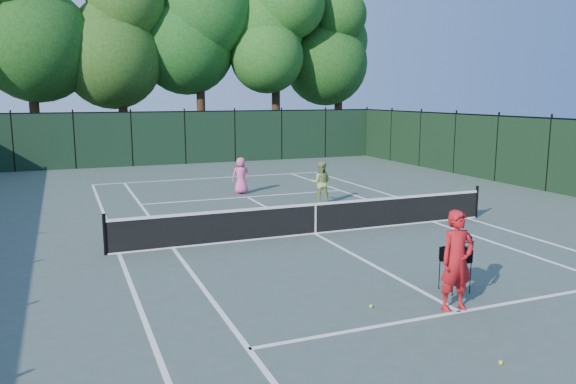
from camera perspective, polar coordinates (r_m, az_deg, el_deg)
name	(u,v)px	position (r m, az deg, el deg)	size (l,w,h in m)	color
ground	(315,234)	(16.32, 2.78, -4.26)	(90.00, 90.00, 0.00)	#425149
sideline_doubles_left	(119,254)	(14.95, -16.79, -6.00)	(0.10, 23.77, 0.01)	white
sideline_doubles_right	(468,218)	(19.22, 17.81, -2.56)	(0.10, 23.77, 0.01)	white
sideline_singles_left	(173,248)	(15.12, -11.60, -5.60)	(0.10, 23.77, 0.01)	white
sideline_singles_right	(433,222)	(18.39, 14.52, -2.95)	(0.10, 23.77, 0.01)	white
baseline_far	(212,178)	(27.37, -7.70, 1.42)	(10.97, 0.10, 0.01)	white
service_line_near	(460,312)	(11.12, 17.03, -11.56)	(8.23, 0.10, 0.01)	white
service_line_far	(247,197)	(22.16, -4.17, -0.50)	(8.23, 0.10, 0.01)	white
center_service_line	(315,234)	(16.32, 2.78, -4.25)	(0.10, 12.80, 0.01)	white
tennis_net	(315,218)	(16.21, 2.79, -2.63)	(11.69, 0.09, 1.06)	black
fence_far	(185,138)	(33.13, -10.41, 5.41)	(24.00, 0.05, 3.00)	black
tree_1	(27,11)	(36.69, -25.00, 16.35)	(6.80, 6.80, 13.98)	black
tree_2	(119,31)	(36.54, -16.77, 15.35)	(6.00, 6.00, 12.40)	black
tree_3	(199,15)	(38.00, -9.07, 17.35)	(7.00, 7.00, 14.45)	black
tree_4	(276,31)	(38.69, -1.27, 16.04)	(6.20, 6.20, 12.97)	black
tree_5	(339,41)	(41.13, 5.24, 15.03)	(5.80, 5.80, 12.23)	black
coach	(457,261)	(10.91, 16.78, -6.69)	(0.97, 0.62, 1.90)	red
player_pink	(241,176)	(22.83, -4.80, 1.68)	(0.78, 0.57, 1.49)	#EB5396
player_green	(321,183)	(20.67, 3.37, 0.95)	(0.94, 0.86, 1.57)	#8FAC56
ball_hopper	(456,255)	(11.97, 16.68, -6.19)	(0.62, 0.62, 0.90)	black
loose_ball_near_cart	(501,363)	(9.32, 20.80, -15.89)	(0.07, 0.07, 0.07)	#CBD52B
loose_ball_midcourt	(371,306)	(10.94, 8.43, -11.40)	(0.07, 0.07, 0.07)	#D6F031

